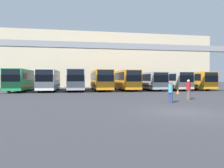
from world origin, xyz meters
TOP-DOWN VIEW (x-y plane):
  - ground_plane at (0.00, 0.00)m, footprint 200.00×200.00m
  - building_backdrop at (0.00, 41.04)m, footprint 54.35×12.00m
  - overhead_gantry at (0.00, 13.71)m, footprint 39.81×0.80m
  - bus_slot_0 at (-14.39, 22.90)m, footprint 2.50×11.85m
  - bus_slot_1 at (-10.28, 22.11)m, footprint 2.50×10.27m
  - bus_slot_2 at (-6.17, 22.52)m, footprint 2.51×11.08m
  - bus_slot_3 at (-2.06, 23.10)m, footprint 2.59×12.24m
  - bus_slot_4 at (2.06, 22.63)m, footprint 2.50×11.30m
  - bus_slot_5 at (6.17, 23.19)m, footprint 2.52×12.44m
  - bus_slot_6 at (10.28, 23.19)m, footprint 2.52×12.42m
  - bus_slot_7 at (14.39, 22.40)m, footprint 2.48×10.85m
  - pedestrian_near_center at (4.13, 6.28)m, footprint 0.38×0.38m
  - pedestrian_near_right at (1.37, 4.28)m, footprint 0.36×0.36m
  - traffic_cone at (6.87, 13.32)m, footprint 0.40×0.40m

SIDE VIEW (x-z plane):
  - ground_plane at x=0.00m, z-range 0.00..0.00m
  - traffic_cone at x=6.87m, z-range 0.00..0.59m
  - pedestrian_near_right at x=1.37m, z-range 0.05..1.77m
  - pedestrian_near_center at x=4.13m, z-range 0.06..1.91m
  - bus_slot_5 at x=6.17m, z-range 0.23..3.20m
  - bus_slot_6 at x=10.28m, z-range 0.24..3.26m
  - bus_slot_7 at x=14.39m, z-range 0.24..3.27m
  - bus_slot_1 at x=-10.28m, z-range 0.25..3.51m
  - bus_slot_4 at x=2.06m, z-range 0.25..3.51m
  - bus_slot_3 at x=-2.06m, z-range 0.25..3.54m
  - bus_slot_0 at x=-14.39m, z-range 0.25..3.55m
  - bus_slot_2 at x=-6.17m, z-range 0.25..3.59m
  - overhead_gantry at x=0.00m, z-range 2.31..8.61m
  - building_backdrop at x=0.00m, z-range 0.00..12.74m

